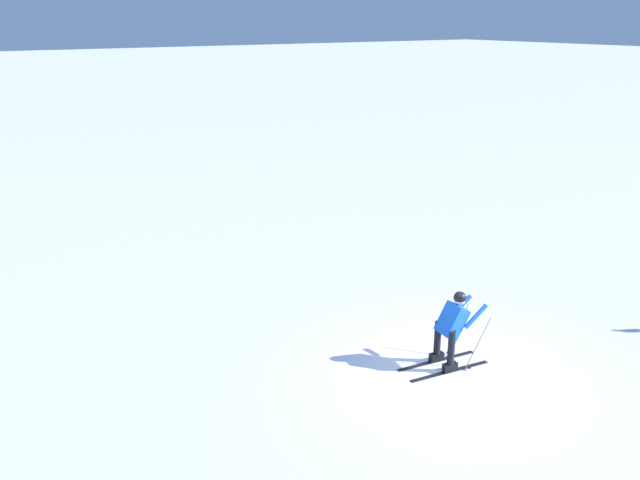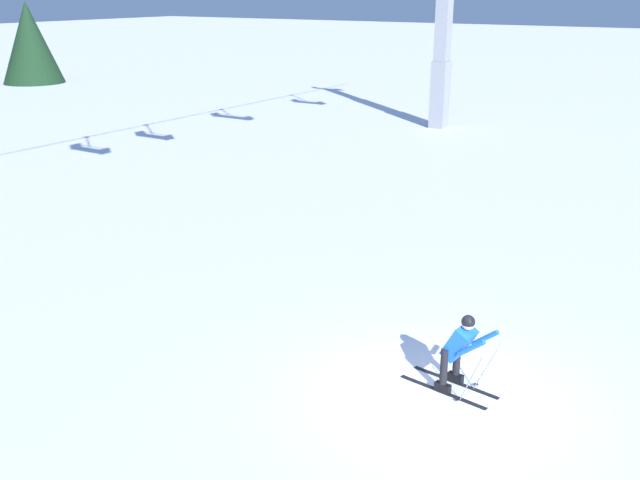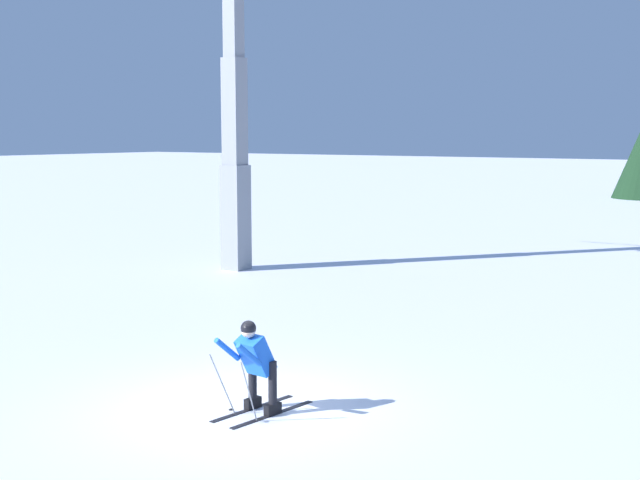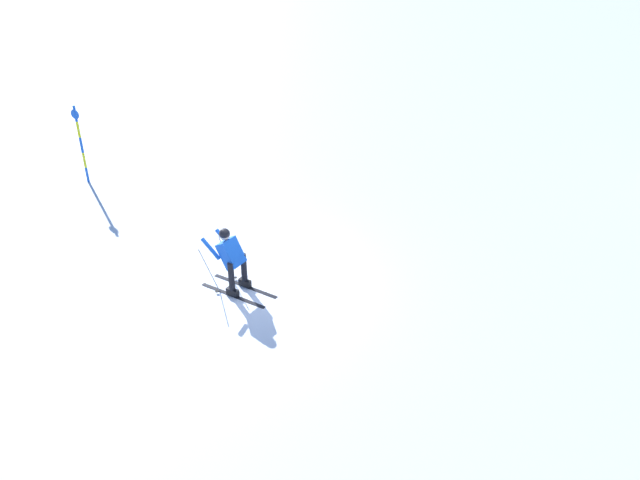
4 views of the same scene
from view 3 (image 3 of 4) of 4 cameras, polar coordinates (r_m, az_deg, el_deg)
ground_plane at (r=13.43m, az=-5.13°, el=-11.03°), size 260.00×260.00×0.00m
skier_carving_main at (r=12.85m, az=-4.36°, el=-8.01°), size 0.81×1.73×1.58m
lift_tower_near at (r=26.21m, az=-5.71°, el=7.31°), size 0.68×2.35×10.21m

